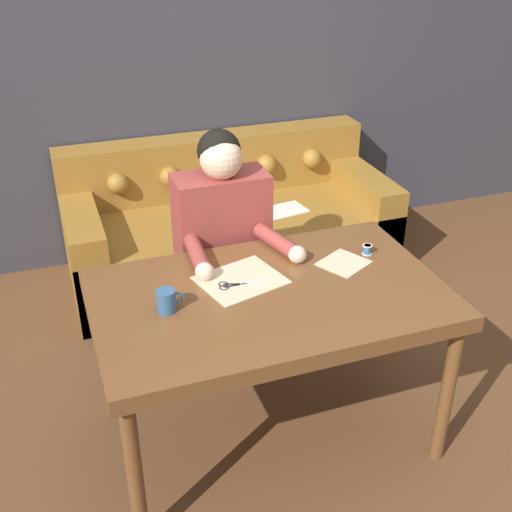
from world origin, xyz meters
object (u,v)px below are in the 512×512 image
couch (228,228)px  mug (167,301)px  person (223,254)px  scissors (234,285)px  thread_spool (367,250)px  dining_table (269,307)px

couch → mug: bearing=-115.1°
mug → couch: bearing=64.9°
person → scissors: bearing=-101.6°
couch → person: person is taller
scissors → thread_spool: size_ratio=4.55×
person → mug: 0.71m
dining_table → couch: (0.29, 1.51, -0.40)m
dining_table → person: (-0.02, 0.58, -0.05)m
person → mug: bearing=-124.8°
scissors → mug: (-0.30, -0.09, 0.04)m
person → thread_spool: (0.55, -0.43, 0.14)m
dining_table → thread_spool: size_ratio=31.74×
mug → thread_spool: size_ratio=2.51×
dining_table → person: 0.58m
person → scissors: 0.51m
person → mug: (-0.40, -0.57, 0.17)m
mug → thread_spool: (0.94, 0.14, -0.02)m
couch → scissors: (-0.41, -1.42, 0.47)m
dining_table → person: person is taller
scissors → thread_spool: (0.65, 0.06, 0.02)m
scissors → thread_spool: 0.65m
couch → scissors: 1.55m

